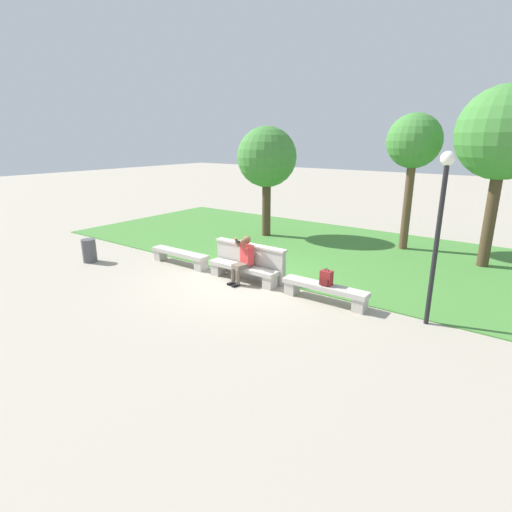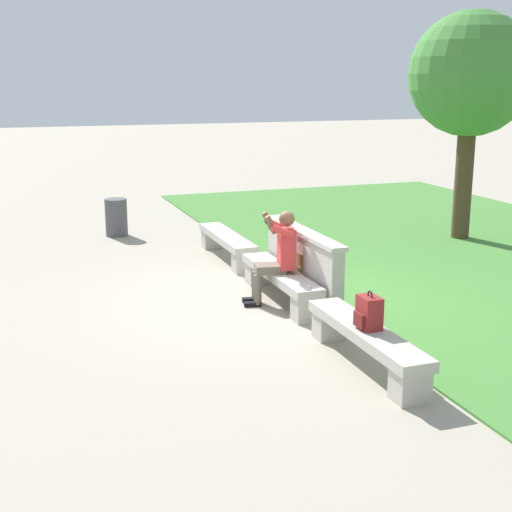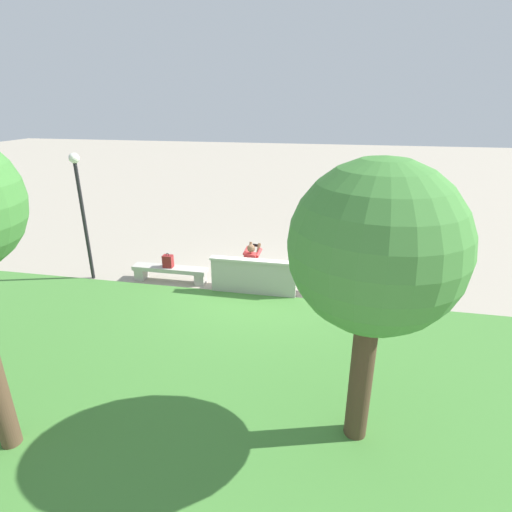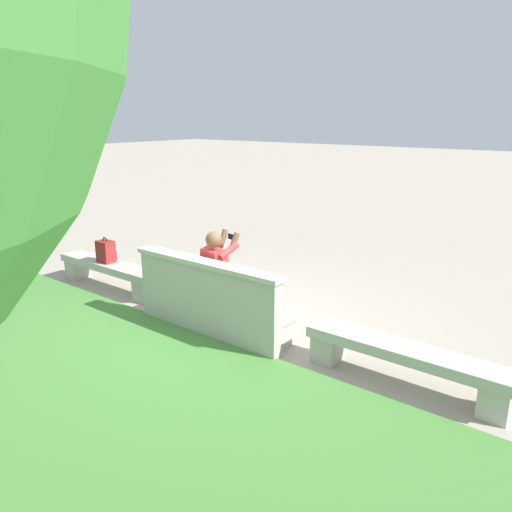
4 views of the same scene
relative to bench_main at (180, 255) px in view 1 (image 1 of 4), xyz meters
name	(u,v)px [view 1 (image 1 of 4)]	position (x,y,z in m)	size (l,w,h in m)	color
ground_plane	(243,281)	(2.54, 0.00, -0.31)	(80.00, 80.00, 0.00)	#A89E8C
grass_strip	(316,247)	(2.54, 4.38, -0.29)	(19.29, 8.00, 0.03)	#478438
bench_main	(180,255)	(0.00, 0.00, 0.00)	(2.20, 0.40, 0.45)	#B7B2A8
bench_near	(243,271)	(2.54, 0.00, 0.00)	(2.20, 0.40, 0.45)	#B7B2A8
bench_mid	(324,290)	(5.08, 0.00, 0.00)	(2.20, 0.40, 0.45)	#B7B2A8
backrest_wall_with_plaque	(250,261)	(2.54, 0.34, 0.21)	(2.36, 0.24, 1.01)	#B7B2A8
person_photographer	(244,257)	(2.64, -0.08, 0.43)	(0.52, 0.77, 1.32)	black
backpack	(326,278)	(5.11, 0.00, 0.32)	(0.28, 0.24, 0.43)	maroon
tree_behind_wall	(267,158)	(-0.02, 4.84, 2.82)	(2.33, 2.33, 4.34)	#4C3826
tree_left_background	(414,144)	(5.16, 6.07, 3.39)	(1.82, 1.82, 4.70)	brown
tree_right_background	(504,135)	(7.80, 5.48, 3.67)	(2.67, 2.67, 5.36)	#4C3826
trash_bin	(89,251)	(-2.60, -1.51, 0.07)	(0.44, 0.44, 0.75)	#4C4C51
lamp_post	(440,215)	(7.43, 0.25, 2.10)	(0.28, 0.28, 3.65)	black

